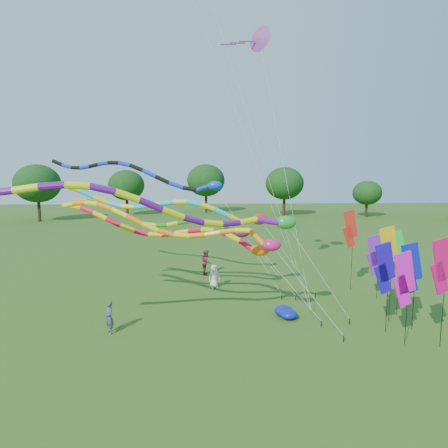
{
  "coord_description": "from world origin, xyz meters",
  "views": [
    {
      "loc": [
        -3.1,
        -14.86,
        7.47
      ],
      "look_at": [
        -2.09,
        5.07,
        4.8
      ],
      "focal_mm": 30.0,
      "sensor_mm": 36.0,
      "label": 1
    }
  ],
  "objects_px": {
    "blue_nylon_heap": "(277,312)",
    "person_c": "(206,262)",
    "person_b": "(109,317)",
    "tube_kite_red": "(189,234)",
    "tube_kite_orange": "(190,229)",
    "person_a": "(214,276)"
  },
  "relations": [
    {
      "from": "blue_nylon_heap",
      "to": "person_c",
      "type": "xyz_separation_m",
      "value": [
        -3.71,
        8.61,
        0.67
      ]
    },
    {
      "from": "person_b",
      "to": "person_a",
      "type": "bearing_deg",
      "value": 112.58
    },
    {
      "from": "tube_kite_orange",
      "to": "blue_nylon_heap",
      "type": "bearing_deg",
      "value": 30.26
    },
    {
      "from": "tube_kite_orange",
      "to": "blue_nylon_heap",
      "type": "distance_m",
      "value": 6.55
    },
    {
      "from": "blue_nylon_heap",
      "to": "person_a",
      "type": "height_order",
      "value": "person_a"
    },
    {
      "from": "blue_nylon_heap",
      "to": "person_a",
      "type": "distance_m",
      "value": 6.12
    },
    {
      "from": "tube_kite_red",
      "to": "blue_nylon_heap",
      "type": "xyz_separation_m",
      "value": [
        4.64,
        -0.8,
        -4.06
      ]
    },
    {
      "from": "person_a",
      "to": "person_c",
      "type": "relative_size",
      "value": 0.84
    },
    {
      "from": "tube_kite_red",
      "to": "blue_nylon_heap",
      "type": "relative_size",
      "value": 8.1
    },
    {
      "from": "person_b",
      "to": "person_c",
      "type": "distance_m",
      "value": 11.26
    },
    {
      "from": "tube_kite_orange",
      "to": "person_a",
      "type": "relative_size",
      "value": 8.49
    },
    {
      "from": "tube_kite_orange",
      "to": "person_a",
      "type": "bearing_deg",
      "value": 95.38
    },
    {
      "from": "blue_nylon_heap",
      "to": "person_b",
      "type": "xyz_separation_m",
      "value": [
        -8.32,
        -1.67,
        0.54
      ]
    },
    {
      "from": "tube_kite_red",
      "to": "person_a",
      "type": "relative_size",
      "value": 8.35
    },
    {
      "from": "person_a",
      "to": "person_c",
      "type": "xyz_separation_m",
      "value": [
        -0.49,
        3.43,
        0.15
      ]
    },
    {
      "from": "tube_kite_orange",
      "to": "person_c",
      "type": "distance_m",
      "value": 10.48
    },
    {
      "from": "person_b",
      "to": "person_c",
      "type": "relative_size",
      "value": 0.85
    },
    {
      "from": "person_c",
      "to": "tube_kite_red",
      "type": "bearing_deg",
      "value": 173.63
    },
    {
      "from": "tube_kite_red",
      "to": "person_c",
      "type": "height_order",
      "value": "tube_kite_red"
    },
    {
      "from": "blue_nylon_heap",
      "to": "person_c",
      "type": "height_order",
      "value": "person_c"
    },
    {
      "from": "tube_kite_red",
      "to": "tube_kite_orange",
      "type": "distance_m",
      "value": 1.95
    },
    {
      "from": "tube_kite_red",
      "to": "person_b",
      "type": "height_order",
      "value": "tube_kite_red"
    }
  ]
}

